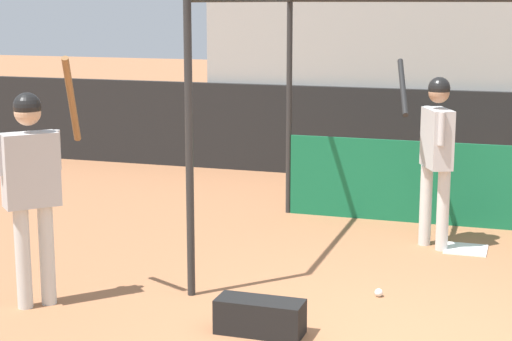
{
  "coord_description": "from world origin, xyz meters",
  "views": [
    {
      "loc": [
        0.77,
        -6.05,
        2.6
      ],
      "look_at": [
        -1.68,
        1.52,
        1.02
      ],
      "focal_mm": 60.0,
      "sensor_mm": 36.0,
      "label": 1
    }
  ],
  "objects_px": {
    "player_batter": "(436,145)",
    "equipment_bag": "(260,317)",
    "baseball": "(379,293)",
    "player_waiting": "(32,177)"
  },
  "relations": [
    {
      "from": "player_batter",
      "to": "baseball",
      "type": "bearing_deg",
      "value": 147.07
    },
    {
      "from": "player_batter",
      "to": "player_waiting",
      "type": "distance_m",
      "value": 4.19
    },
    {
      "from": "baseball",
      "to": "player_batter",
      "type": "bearing_deg",
      "value": 81.17
    },
    {
      "from": "player_waiting",
      "to": "baseball",
      "type": "xyz_separation_m",
      "value": [
        2.78,
        1.13,
        -1.1
      ]
    },
    {
      "from": "player_waiting",
      "to": "player_batter",
      "type": "bearing_deg",
      "value": -3.22
    },
    {
      "from": "equipment_bag",
      "to": "player_waiting",
      "type": "bearing_deg",
      "value": 179.55
    },
    {
      "from": "player_batter",
      "to": "equipment_bag",
      "type": "xyz_separation_m",
      "value": [
        -1.02,
        -2.89,
        -0.98
      ]
    },
    {
      "from": "player_batter",
      "to": "equipment_bag",
      "type": "distance_m",
      "value": 3.22
    },
    {
      "from": "baseball",
      "to": "equipment_bag",
      "type": "bearing_deg",
      "value": -123.26
    },
    {
      "from": "player_batter",
      "to": "equipment_bag",
      "type": "bearing_deg",
      "value": 136.4
    }
  ]
}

